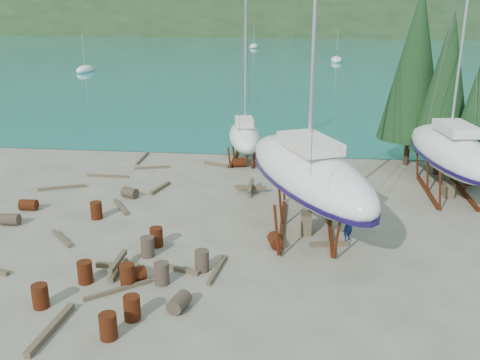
# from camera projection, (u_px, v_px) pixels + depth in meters

# --- Properties ---
(ground) EXTENTS (600.00, 600.00, 0.00)m
(ground) POSITION_uv_depth(u_px,v_px,m) (209.00, 246.00, 23.87)
(ground) COLOR #605B4C
(ground) RESTS_ON ground
(bay_water) EXTENTS (700.00, 700.00, 0.00)m
(bay_water) POSITION_uv_depth(u_px,v_px,m) (298.00, 21.00, 320.83)
(bay_water) COLOR #166672
(bay_water) RESTS_ON ground
(far_hill) EXTENTS (800.00, 360.00, 110.00)m
(far_hill) POSITION_uv_depth(u_px,v_px,m) (298.00, 21.00, 325.55)
(far_hill) COLOR #1B3018
(far_hill) RESTS_ON ground
(far_house_left) EXTENTS (6.60, 5.60, 5.60)m
(far_house_left) POSITION_uv_depth(u_px,v_px,m) (140.00, 23.00, 208.62)
(far_house_left) COLOR beige
(far_house_left) RESTS_ON ground
(far_house_center) EXTENTS (6.60, 5.60, 5.60)m
(far_house_center) POSITION_uv_depth(u_px,v_px,m) (242.00, 23.00, 204.25)
(far_house_center) COLOR beige
(far_house_center) RESTS_ON ground
(far_house_right) EXTENTS (6.60, 5.60, 5.60)m
(far_house_right) POSITION_uv_depth(u_px,v_px,m) (375.00, 24.00, 198.79)
(far_house_right) COLOR beige
(far_house_right) RESTS_ON ground
(cypress_near_right) EXTENTS (3.60, 3.60, 10.00)m
(cypress_near_right) POSITION_uv_depth(u_px,v_px,m) (447.00, 82.00, 31.99)
(cypress_near_right) COLOR black
(cypress_near_right) RESTS_ON ground
(cypress_back_left) EXTENTS (4.14, 4.14, 11.50)m
(cypress_back_left) POSITION_uv_depth(u_px,v_px,m) (416.00, 64.00, 33.76)
(cypress_back_left) COLOR black
(cypress_back_left) RESTS_ON ground
(moored_boat_left) EXTENTS (2.00, 5.00, 6.05)m
(moored_boat_left) POSITION_uv_depth(u_px,v_px,m) (85.00, 70.00, 83.59)
(moored_boat_left) COLOR white
(moored_boat_left) RESTS_ON ground
(moored_boat_mid) EXTENTS (2.00, 5.00, 6.05)m
(moored_boat_mid) POSITION_uv_depth(u_px,v_px,m) (336.00, 60.00, 98.07)
(moored_boat_mid) COLOR white
(moored_boat_mid) RESTS_ON ground
(moored_boat_far) EXTENTS (2.00, 5.00, 6.05)m
(moored_boat_far) POSITION_uv_depth(u_px,v_px,m) (254.00, 46.00, 128.32)
(moored_boat_far) COLOR white
(moored_boat_far) RESTS_ON ground
(large_sailboat_near) EXTENTS (7.70, 11.57, 17.70)m
(large_sailboat_near) POSITION_uv_depth(u_px,v_px,m) (308.00, 172.00, 24.81)
(large_sailboat_near) COLOR white
(large_sailboat_near) RESTS_ON ground
(large_sailboat_far) EXTENTS (4.25, 10.13, 15.54)m
(large_sailboat_far) POSITION_uv_depth(u_px,v_px,m) (451.00, 151.00, 29.57)
(large_sailboat_far) COLOR white
(large_sailboat_far) RESTS_ON ground
(small_sailboat_shore) EXTENTS (3.24, 6.86, 10.55)m
(small_sailboat_shore) POSITION_uv_depth(u_px,v_px,m) (245.00, 136.00, 36.16)
(small_sailboat_shore) COLOR white
(small_sailboat_shore) RESTS_ON ground
(worker) EXTENTS (0.66, 0.73, 1.68)m
(worker) POSITION_uv_depth(u_px,v_px,m) (349.00, 224.00, 24.09)
(worker) COLOR #12214E
(worker) RESTS_ON ground
(drum_0) EXTENTS (0.58, 0.58, 0.88)m
(drum_0) POSITION_uv_depth(u_px,v_px,m) (40.00, 296.00, 18.92)
(drum_0) COLOR #5F2A10
(drum_0) RESTS_ON ground
(drum_1) EXTENTS (0.79, 1.00, 0.58)m
(drum_1) POSITION_uv_depth(u_px,v_px,m) (179.00, 302.00, 18.81)
(drum_1) COLOR #2D2823
(drum_1) RESTS_ON ground
(drum_2) EXTENTS (0.91, 0.62, 0.58)m
(drum_2) POSITION_uv_depth(u_px,v_px,m) (29.00, 205.00, 27.89)
(drum_2) COLOR #5F2A10
(drum_2) RESTS_ON ground
(drum_3) EXTENTS (0.58, 0.58, 0.88)m
(drum_3) POSITION_uv_depth(u_px,v_px,m) (108.00, 326.00, 17.15)
(drum_3) COLOR #5F2A10
(drum_3) RESTS_ON ground
(drum_4) EXTENTS (0.99, 0.77, 0.58)m
(drum_4) POSITION_uv_depth(u_px,v_px,m) (240.00, 163.00, 35.26)
(drum_4) COLOR #5F2A10
(drum_4) RESTS_ON ground
(drum_5) EXTENTS (0.58, 0.58, 0.88)m
(drum_5) POSITION_uv_depth(u_px,v_px,m) (202.00, 261.00, 21.53)
(drum_5) COLOR #2D2823
(drum_5) RESTS_ON ground
(drum_6) EXTENTS (0.79, 1.00, 0.58)m
(drum_6) POSITION_uv_depth(u_px,v_px,m) (275.00, 241.00, 23.67)
(drum_6) COLOR #5F2A10
(drum_6) RESTS_ON ground
(drum_7) EXTENTS (0.58, 0.58, 0.88)m
(drum_7) POSITION_uv_depth(u_px,v_px,m) (132.00, 308.00, 18.19)
(drum_7) COLOR #5F2A10
(drum_7) RESTS_ON ground
(drum_8) EXTENTS (0.58, 0.58, 0.88)m
(drum_8) POSITION_uv_depth(u_px,v_px,m) (96.00, 210.00, 26.75)
(drum_8) COLOR #5F2A10
(drum_8) RESTS_ON ground
(drum_9) EXTENTS (1.04, 0.89, 0.58)m
(drum_9) POSITION_uv_depth(u_px,v_px,m) (130.00, 193.00, 29.69)
(drum_9) COLOR #2D2823
(drum_9) RESTS_ON ground
(drum_10) EXTENTS (0.58, 0.58, 0.88)m
(drum_10) POSITION_uv_depth(u_px,v_px,m) (128.00, 275.00, 20.39)
(drum_10) COLOR #5F2A10
(drum_10) RESTS_ON ground
(drum_12) EXTENTS (1.05, 0.95, 0.58)m
(drum_12) POSITION_uv_depth(u_px,v_px,m) (134.00, 274.00, 20.74)
(drum_12) COLOR #5F2A10
(drum_12) RESTS_ON ground
(drum_13) EXTENTS (0.58, 0.58, 0.88)m
(drum_13) POSITION_uv_depth(u_px,v_px,m) (85.00, 272.00, 20.60)
(drum_13) COLOR #5F2A10
(drum_13) RESTS_ON ground
(drum_14) EXTENTS (0.58, 0.58, 0.88)m
(drum_14) POSITION_uv_depth(u_px,v_px,m) (156.00, 237.00, 23.70)
(drum_14) COLOR #5F2A10
(drum_14) RESTS_ON ground
(drum_15) EXTENTS (0.91, 0.63, 0.58)m
(drum_15) POSITION_uv_depth(u_px,v_px,m) (10.00, 219.00, 26.02)
(drum_15) COLOR #2D2823
(drum_15) RESTS_ON ground
(drum_16) EXTENTS (0.58, 0.58, 0.88)m
(drum_16) POSITION_uv_depth(u_px,v_px,m) (162.00, 273.00, 20.51)
(drum_16) COLOR #2D2823
(drum_16) RESTS_ON ground
(drum_17) EXTENTS (0.58, 0.58, 0.88)m
(drum_17) POSITION_uv_depth(u_px,v_px,m) (148.00, 247.00, 22.75)
(drum_17) COLOR #2D2823
(drum_17) RESTS_ON ground
(timber_0) EXTENTS (0.21, 2.96, 0.14)m
(timber_0) POSITION_uv_depth(u_px,v_px,m) (142.00, 158.00, 37.07)
(timber_0) COLOR brown
(timber_0) RESTS_ON ground
(timber_1) EXTENTS (1.75, 0.54, 0.19)m
(timber_1) POSITION_uv_depth(u_px,v_px,m) (329.00, 244.00, 23.81)
(timber_1) COLOR brown
(timber_1) RESTS_ON ground
(timber_3) EXTENTS (2.14, 1.76, 0.15)m
(timber_3) POSITION_uv_depth(u_px,v_px,m) (118.00, 290.00, 20.05)
(timber_3) COLOR brown
(timber_3) RESTS_ON ground
(timber_4) EXTENTS (1.39, 1.96, 0.17)m
(timber_4) POSITION_uv_depth(u_px,v_px,m) (121.00, 207.00, 28.14)
(timber_4) COLOR brown
(timber_4) RESTS_ON ground
(timber_5) EXTENTS (0.48, 2.44, 0.16)m
(timber_5) POSITION_uv_depth(u_px,v_px,m) (217.00, 270.00, 21.55)
(timber_5) COLOR brown
(timber_5) RESTS_ON ground
(timber_6) EXTENTS (1.77, 0.88, 0.19)m
(timber_6) POSITION_uv_depth(u_px,v_px,m) (216.00, 164.00, 35.54)
(timber_6) COLOR brown
(timber_6) RESTS_ON ground
(timber_7) EXTENTS (1.70, 0.73, 0.17)m
(timber_7) POSITION_uv_depth(u_px,v_px,m) (180.00, 269.00, 21.57)
(timber_7) COLOR brown
(timber_7) RESTS_ON ground
(timber_8) EXTENTS (0.71, 2.10, 0.19)m
(timber_8) POSITION_uv_depth(u_px,v_px,m) (160.00, 188.00, 31.03)
(timber_8) COLOR brown
(timber_8) RESTS_ON ground
(timber_9) EXTENTS (2.21, 0.74, 0.15)m
(timber_9) POSITION_uv_depth(u_px,v_px,m) (152.00, 167.00, 34.97)
(timber_9) COLOR brown
(timber_9) RESTS_ON ground
(timber_12) EXTENTS (1.59, 1.64, 0.17)m
(timber_12) POSITION_uv_depth(u_px,v_px,m) (61.00, 238.00, 24.41)
(timber_12) COLOR brown
(timber_12) RESTS_ON ground
(timber_15) EXTENTS (2.67, 0.19, 0.15)m
(timber_15) POSITION_uv_depth(u_px,v_px,m) (108.00, 176.00, 33.24)
(timber_15) COLOR brown
(timber_15) RESTS_ON ground
(timber_16) EXTENTS (0.42, 2.90, 0.23)m
(timber_16) POSITION_uv_depth(u_px,v_px,m) (51.00, 329.00, 17.58)
(timber_16) COLOR brown
(timber_16) RESTS_ON ground
(timber_17) EXTENTS (2.52, 1.21, 0.16)m
(timber_17) POSITION_uv_depth(u_px,v_px,m) (62.00, 187.00, 31.15)
(timber_17) COLOR brown
(timber_17) RESTS_ON ground
(timber_pile_fore) EXTENTS (1.80, 1.80, 0.60)m
(timber_pile_fore) POSITION_uv_depth(u_px,v_px,m) (118.00, 266.00, 21.41)
(timber_pile_fore) COLOR brown
(timber_pile_fore) RESTS_ON ground
(timber_pile_aft) EXTENTS (1.80, 1.80, 0.60)m
(timber_pile_aft) POSITION_uv_depth(u_px,v_px,m) (251.00, 188.00, 30.48)
(timber_pile_aft) COLOR brown
(timber_pile_aft) RESTS_ON ground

